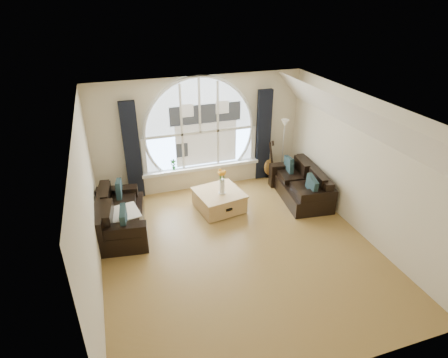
% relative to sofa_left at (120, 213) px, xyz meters
% --- Properties ---
extents(ground, '(5.00, 5.50, 0.01)m').
position_rel_sofa_left_xyz_m(ground, '(2.05, -1.32, -0.40)').
color(ground, brown).
rests_on(ground, ground).
extents(ceiling, '(5.00, 5.50, 0.01)m').
position_rel_sofa_left_xyz_m(ceiling, '(2.05, -1.32, 2.30)').
color(ceiling, silver).
rests_on(ceiling, ground).
extents(wall_back, '(5.00, 0.01, 2.70)m').
position_rel_sofa_left_xyz_m(wall_back, '(2.05, 1.43, 0.95)').
color(wall_back, beige).
rests_on(wall_back, ground).
extents(wall_front, '(5.00, 0.01, 2.70)m').
position_rel_sofa_left_xyz_m(wall_front, '(2.05, -4.07, 0.95)').
color(wall_front, beige).
rests_on(wall_front, ground).
extents(wall_left, '(0.01, 5.50, 2.70)m').
position_rel_sofa_left_xyz_m(wall_left, '(-0.45, -1.32, 0.95)').
color(wall_left, beige).
rests_on(wall_left, ground).
extents(wall_right, '(0.01, 5.50, 2.70)m').
position_rel_sofa_left_xyz_m(wall_right, '(4.55, -1.32, 0.95)').
color(wall_right, beige).
rests_on(wall_right, ground).
extents(attic_slope, '(0.92, 5.50, 0.72)m').
position_rel_sofa_left_xyz_m(attic_slope, '(4.25, -1.32, 1.95)').
color(attic_slope, silver).
rests_on(attic_slope, ground).
extents(arched_window, '(2.60, 0.06, 2.15)m').
position_rel_sofa_left_xyz_m(arched_window, '(2.05, 1.40, 1.23)').
color(arched_window, silver).
rests_on(arched_window, wall_back).
extents(window_sill, '(2.90, 0.22, 0.08)m').
position_rel_sofa_left_xyz_m(window_sill, '(2.05, 1.33, 0.11)').
color(window_sill, white).
rests_on(window_sill, wall_back).
extents(window_frame, '(2.76, 0.08, 2.15)m').
position_rel_sofa_left_xyz_m(window_frame, '(2.05, 1.37, 1.23)').
color(window_frame, white).
rests_on(window_frame, wall_back).
extents(neighbor_house, '(1.70, 0.02, 1.50)m').
position_rel_sofa_left_xyz_m(neighbor_house, '(2.20, 1.39, 1.10)').
color(neighbor_house, silver).
rests_on(neighbor_house, wall_back).
extents(curtain_left, '(0.35, 0.12, 2.30)m').
position_rel_sofa_left_xyz_m(curtain_left, '(0.45, 1.31, 0.75)').
color(curtain_left, black).
rests_on(curtain_left, ground).
extents(curtain_right, '(0.35, 0.12, 2.30)m').
position_rel_sofa_left_xyz_m(curtain_right, '(3.65, 1.31, 0.75)').
color(curtain_right, black).
rests_on(curtain_right, ground).
extents(sofa_left, '(1.09, 1.84, 0.77)m').
position_rel_sofa_left_xyz_m(sofa_left, '(0.00, 0.00, 0.00)').
color(sofa_left, black).
rests_on(sofa_left, ground).
extents(sofa_right, '(1.03, 1.76, 0.74)m').
position_rel_sofa_left_xyz_m(sofa_right, '(4.06, 0.02, 0.00)').
color(sofa_right, black).
rests_on(sofa_right, ground).
extents(coffee_chest, '(1.11, 1.11, 0.47)m').
position_rel_sofa_left_xyz_m(coffee_chest, '(2.13, 0.16, -0.16)').
color(coffee_chest, tan).
rests_on(coffee_chest, ground).
extents(throw_blanket, '(0.64, 0.64, 0.10)m').
position_rel_sofa_left_xyz_m(throw_blanket, '(0.08, -0.21, 0.10)').
color(throw_blanket, silver).
rests_on(throw_blanket, sofa_left).
extents(vase_flowers, '(0.24, 0.24, 0.70)m').
position_rel_sofa_left_xyz_m(vase_flowers, '(2.17, 0.08, 0.42)').
color(vase_flowers, white).
rests_on(vase_flowers, coffee_chest).
extents(floor_lamp, '(0.24, 0.24, 1.60)m').
position_rel_sofa_left_xyz_m(floor_lamp, '(4.08, 1.05, 0.40)').
color(floor_lamp, '#B2B2B2').
rests_on(floor_lamp, ground).
extents(guitar, '(0.42, 0.36, 1.06)m').
position_rel_sofa_left_xyz_m(guitar, '(3.82, 1.23, 0.13)').
color(guitar, olive).
rests_on(guitar, ground).
extents(potted_plant, '(0.16, 0.13, 0.27)m').
position_rel_sofa_left_xyz_m(potted_plant, '(1.36, 1.33, 0.28)').
color(potted_plant, '#1E6023').
rests_on(potted_plant, window_sill).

